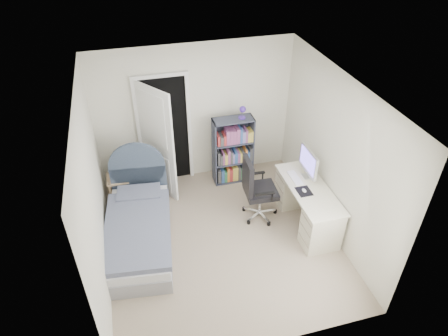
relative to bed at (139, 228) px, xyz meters
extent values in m
cube|color=gray|center=(1.21, -0.31, -0.30)|extent=(3.40, 3.60, 0.05)
cube|color=white|center=(1.21, -0.31, 2.25)|extent=(3.40, 3.60, 0.05)
cube|color=silver|center=(1.21, 1.52, 0.97)|extent=(3.40, 0.05, 2.50)
cube|color=silver|center=(1.21, -2.13, 0.97)|extent=(3.40, 0.05, 2.50)
cube|color=silver|center=(-0.51, -0.31, 0.97)|extent=(0.05, 3.60, 2.50)
cube|color=silver|center=(2.94, -0.31, 0.97)|extent=(0.05, 3.60, 2.50)
cube|color=black|center=(0.66, 1.49, 0.72)|extent=(0.80, 0.01, 2.00)
cube|color=white|center=(0.23, 1.46, 0.72)|extent=(0.06, 0.06, 2.00)
cube|color=white|center=(1.09, 1.46, 0.72)|extent=(0.06, 0.06, 2.00)
cube|color=white|center=(0.66, 1.46, 1.75)|extent=(0.92, 0.06, 0.06)
cube|color=white|center=(0.49, 1.13, 0.72)|extent=(0.48, 0.68, 2.00)
cube|color=gray|center=(-0.01, -0.10, -0.15)|extent=(1.13, 2.00, 0.25)
cube|color=silver|center=(-0.01, -0.10, 0.04)|extent=(1.11, 1.96, 0.15)
cube|color=slate|center=(-0.02, -0.19, 0.15)|extent=(1.13, 1.72, 0.10)
cube|color=slate|center=(0.07, 0.59, 0.17)|extent=(0.72, 0.46, 0.11)
cube|color=#3B485C|center=(0.11, 0.89, 0.11)|extent=(0.91, 0.17, 0.76)
cylinder|color=#3B485C|center=(0.11, 0.89, 0.49)|extent=(0.91, 0.17, 0.91)
cylinder|color=tan|center=(-0.38, 0.91, -0.03)|extent=(0.04, 0.04, 0.49)
cylinder|color=tan|center=(-0.38, 1.24, -0.03)|extent=(0.04, 0.04, 0.49)
cylinder|color=tan|center=(-0.05, 0.91, -0.03)|extent=(0.04, 0.04, 0.49)
cylinder|color=tan|center=(-0.05, 1.24, -0.03)|extent=(0.04, 0.04, 0.49)
cube|color=tan|center=(-0.22, 1.08, 0.20)|extent=(0.39, 0.39, 0.03)
cube|color=tan|center=(-0.22, 1.08, -0.10)|extent=(0.35, 0.35, 0.02)
cube|color=#B24C33|center=(-0.26, 1.08, 0.23)|extent=(0.16, 0.22, 0.03)
cube|color=#3F598C|center=(-0.26, 1.08, 0.26)|extent=(0.15, 0.21, 0.03)
cube|color=#D8CC7F|center=(-0.26, 1.08, 0.29)|extent=(0.14, 0.20, 0.03)
cylinder|color=silver|center=(0.46, 1.38, -0.26)|extent=(0.21, 0.21, 0.02)
cylinder|color=silver|center=(0.46, 1.38, 0.45)|extent=(0.02, 0.02, 1.43)
sphere|color=silver|center=(0.52, 1.34, 1.13)|extent=(0.08, 0.08, 0.08)
cube|color=#373C4B|center=(1.45, 1.15, 0.35)|extent=(0.02, 0.30, 1.26)
cube|color=#373C4B|center=(2.14, 1.15, 0.35)|extent=(0.02, 0.30, 1.26)
cube|color=#373C4B|center=(1.80, 1.15, 0.97)|extent=(0.70, 0.30, 0.02)
cube|color=#373C4B|center=(1.80, 1.15, -0.27)|extent=(0.70, 0.30, 0.02)
cube|color=#373C4B|center=(1.80, 1.30, 0.35)|extent=(0.70, 0.01, 1.26)
cube|color=#373C4B|center=(1.80, 1.15, 0.13)|extent=(0.66, 0.28, 0.02)
cube|color=#373C4B|center=(1.80, 1.15, 0.53)|extent=(0.66, 0.28, 0.02)
cylinder|color=#4725A2|center=(1.95, 1.15, 0.99)|extent=(0.12, 0.12, 0.02)
cylinder|color=silver|center=(1.95, 1.15, 1.07)|extent=(0.02, 0.02, 0.16)
sphere|color=#4725A2|center=(1.95, 1.12, 1.16)|extent=(0.11, 0.11, 0.11)
cube|color=#3F3F3F|center=(1.52, 1.13, -0.11)|extent=(0.06, 0.21, 0.26)
cube|color=#335999|center=(1.59, 1.13, -0.11)|extent=(0.05, 0.21, 0.26)
cube|color=#337F4C|center=(1.64, 1.13, -0.13)|extent=(0.05, 0.21, 0.22)
cube|color=orange|center=(1.69, 1.13, -0.11)|extent=(0.04, 0.21, 0.28)
cube|color=#B23333|center=(1.74, 1.13, -0.12)|extent=(0.05, 0.21, 0.25)
cube|color=#D8BF4C|center=(1.80, 1.13, -0.11)|extent=(0.05, 0.21, 0.28)
cube|color=#D8BF4C|center=(1.85, 1.13, -0.11)|extent=(0.04, 0.21, 0.28)
cube|color=#3F3F3F|center=(1.90, 1.13, -0.11)|extent=(0.05, 0.21, 0.27)
cube|color=#337F4C|center=(1.95, 1.13, -0.15)|extent=(0.04, 0.21, 0.19)
cube|color=#7F72B2|center=(1.99, 1.13, -0.12)|extent=(0.04, 0.21, 0.25)
cube|color=orange|center=(2.04, 1.13, -0.16)|extent=(0.05, 0.21, 0.17)
cube|color=#335999|center=(2.10, 1.13, -0.15)|extent=(0.06, 0.21, 0.20)
cube|color=#3F3F3F|center=(1.51, 1.13, 0.27)|extent=(0.04, 0.21, 0.25)
cube|color=#3F3F3F|center=(1.56, 1.13, 0.24)|extent=(0.04, 0.21, 0.18)
cube|color=#994C7F|center=(1.60, 1.13, 0.26)|extent=(0.03, 0.21, 0.24)
cube|color=#D8BF4C|center=(1.65, 1.13, 0.24)|extent=(0.05, 0.21, 0.19)
cube|color=#994C7F|center=(1.70, 1.13, 0.28)|extent=(0.04, 0.21, 0.26)
cube|color=#3F3F3F|center=(1.74, 1.13, 0.26)|extent=(0.04, 0.21, 0.23)
cube|color=#7F72B2|center=(1.78, 1.13, 0.24)|extent=(0.03, 0.21, 0.19)
cube|color=#335999|center=(1.83, 1.13, 0.26)|extent=(0.05, 0.21, 0.22)
cube|color=#994C7F|center=(1.88, 1.13, 0.24)|extent=(0.04, 0.21, 0.19)
cube|color=#D8BF4C|center=(1.92, 1.13, 0.24)|extent=(0.03, 0.21, 0.19)
cube|color=#3F3F3F|center=(1.97, 1.13, 0.25)|extent=(0.05, 0.21, 0.20)
cube|color=orange|center=(2.02, 1.13, 0.27)|extent=(0.03, 0.21, 0.24)
cube|color=#335999|center=(2.06, 1.13, 0.24)|extent=(0.04, 0.21, 0.19)
cube|color=#3F3F3F|center=(2.11, 1.13, 0.28)|extent=(0.06, 0.21, 0.26)
cube|color=#B23333|center=(1.52, 1.13, 0.64)|extent=(0.04, 0.21, 0.19)
cube|color=#3F3F3F|center=(1.57, 1.13, 0.63)|extent=(0.06, 0.21, 0.17)
cube|color=#B23333|center=(1.63, 1.13, 0.64)|extent=(0.04, 0.21, 0.19)
cube|color=#994C7F|center=(1.68, 1.13, 0.68)|extent=(0.05, 0.21, 0.27)
cube|color=#994C7F|center=(1.74, 1.13, 0.68)|extent=(0.06, 0.21, 0.26)
cube|color=#994C7F|center=(1.80, 1.13, 0.68)|extent=(0.05, 0.21, 0.26)
cube|color=#994C7F|center=(1.86, 1.13, 0.69)|extent=(0.06, 0.21, 0.28)
cube|color=#335999|center=(1.91, 1.13, 0.68)|extent=(0.04, 0.21, 0.27)
cube|color=#7F72B2|center=(1.96, 1.13, 0.65)|extent=(0.05, 0.21, 0.21)
cube|color=#994C7F|center=(2.01, 1.13, 0.67)|extent=(0.03, 0.21, 0.24)
cube|color=#D8BF4C|center=(2.06, 1.13, 0.64)|extent=(0.05, 0.21, 0.19)
cube|color=#D8BF4C|center=(2.11, 1.13, 0.65)|extent=(0.04, 0.21, 0.20)
cube|color=beige|center=(2.60, -0.28, 0.42)|extent=(0.58, 1.45, 0.03)
cube|color=beige|center=(2.60, -0.79, 0.06)|extent=(0.53, 0.39, 0.68)
cube|color=beige|center=(2.60, 0.24, 0.06)|extent=(0.53, 0.39, 0.68)
cube|color=silver|center=(2.70, 0.01, 0.44)|extent=(0.15, 0.15, 0.01)
cube|color=silver|center=(2.73, 0.01, 0.55)|extent=(0.03, 0.06, 0.21)
cube|color=silver|center=(2.68, 0.01, 0.72)|extent=(0.04, 0.54, 0.39)
cube|color=#7360E9|center=(2.66, 0.01, 0.74)|extent=(0.00, 0.48, 0.31)
cube|color=white|center=(2.49, 0.01, 0.44)|extent=(0.13, 0.39, 0.02)
cube|color=black|center=(2.49, -0.32, 0.43)|extent=(0.21, 0.25, 0.00)
ellipsoid|color=white|center=(2.49, -0.32, 0.45)|extent=(0.06, 0.10, 0.03)
cube|color=silver|center=(2.09, 0.07, -0.21)|extent=(0.29, 0.06, 0.03)
cylinder|color=black|center=(2.23, 0.06, -0.24)|extent=(0.06, 0.06, 0.06)
cube|color=silver|center=(2.00, 0.21, -0.21)|extent=(0.14, 0.28, 0.03)
cylinder|color=black|center=(2.05, 0.33, -0.24)|extent=(0.06, 0.06, 0.06)
cube|color=silver|center=(1.84, 0.16, -0.21)|extent=(0.25, 0.21, 0.03)
cylinder|color=black|center=(1.74, 0.25, -0.24)|extent=(0.06, 0.06, 0.06)
cube|color=silver|center=(1.83, 0.00, -0.21)|extent=(0.26, 0.19, 0.03)
cylinder|color=black|center=(1.72, -0.07, -0.24)|extent=(0.06, 0.06, 0.06)
cube|color=silver|center=(1.98, -0.06, -0.21)|extent=(0.11, 0.29, 0.03)
cylinder|color=black|center=(2.02, -0.19, -0.24)|extent=(0.06, 0.06, 0.06)
cylinder|color=silver|center=(1.95, 0.08, 0.00)|extent=(0.05, 0.05, 0.43)
cube|color=black|center=(1.95, 0.08, 0.23)|extent=(0.52, 0.52, 0.09)
cube|color=black|center=(1.73, 0.09, 0.56)|extent=(0.10, 0.45, 0.56)
cube|color=black|center=(1.91, -0.19, 0.40)|extent=(0.31, 0.06, 0.03)
cube|color=black|center=(1.95, 0.34, 0.40)|extent=(0.31, 0.06, 0.03)
camera|label=1|loc=(0.11, -4.53, 4.23)|focal=32.00mm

